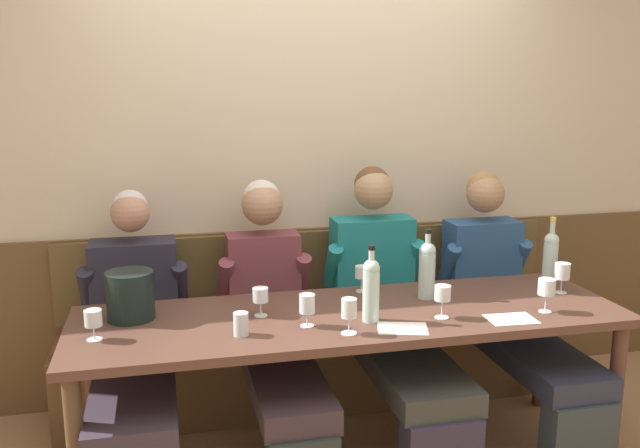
% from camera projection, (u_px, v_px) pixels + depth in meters
% --- Properties ---
extents(room_wall_back, '(6.80, 0.08, 2.80)m').
position_uv_depth(room_wall_back, '(309.00, 148.00, 3.81)').
color(room_wall_back, beige).
rests_on(room_wall_back, ground).
extents(wood_wainscot_panel, '(6.80, 0.03, 0.95)m').
position_uv_depth(wood_wainscot_panel, '(311.00, 308.00, 3.95)').
color(wood_wainscot_panel, brown).
rests_on(wood_wainscot_panel, ground).
extents(wall_bench, '(2.80, 0.42, 0.94)m').
position_uv_depth(wall_bench, '(319.00, 353.00, 3.79)').
color(wall_bench, brown).
rests_on(wall_bench, ground).
extents(dining_table, '(2.50, 0.76, 0.74)m').
position_uv_depth(dining_table, '(351.00, 328.00, 3.09)').
color(dining_table, '#503329').
rests_on(dining_table, ground).
extents(person_center_left_seat, '(0.53, 1.19, 1.24)m').
position_uv_depth(person_center_left_seat, '(134.00, 336.00, 3.17)').
color(person_center_left_seat, '#2B3037').
rests_on(person_center_left_seat, ground).
extents(person_center_right_seat, '(0.48, 1.20, 1.27)m').
position_uv_depth(person_center_right_seat, '(274.00, 319.00, 3.32)').
color(person_center_right_seat, '#2A3233').
rests_on(person_center_right_seat, ground).
extents(person_right_seat, '(0.54, 1.19, 1.32)m').
position_uv_depth(person_right_seat, '(390.00, 308.00, 3.46)').
color(person_right_seat, '#2E2940').
rests_on(person_right_seat, ground).
extents(person_left_seat, '(0.51, 1.19, 1.27)m').
position_uv_depth(person_left_seat, '(508.00, 301.00, 3.60)').
color(person_left_seat, '#2E373C').
rests_on(person_left_seat, ground).
extents(ice_bucket, '(0.21, 0.21, 0.21)m').
position_uv_depth(ice_bucket, '(130.00, 295.00, 2.98)').
color(ice_bucket, black).
rests_on(ice_bucket, dining_table).
extents(wine_bottle_clear_water, '(0.07, 0.07, 0.34)m').
position_uv_depth(wine_bottle_clear_water, '(371.00, 288.00, 2.94)').
color(wine_bottle_clear_water, silver).
rests_on(wine_bottle_clear_water, dining_table).
extents(wine_bottle_amber_mid, '(0.08, 0.08, 0.34)m').
position_uv_depth(wine_bottle_amber_mid, '(427.00, 268.00, 3.25)').
color(wine_bottle_amber_mid, '#ACC5C3').
rests_on(wine_bottle_amber_mid, dining_table).
extents(wine_bottle_green_tall, '(0.07, 0.07, 0.36)m').
position_uv_depth(wine_bottle_green_tall, '(550.00, 257.00, 3.46)').
color(wine_bottle_green_tall, '#AECABF').
rests_on(wine_bottle_green_tall, dining_table).
extents(wine_glass_mid_right, '(0.08, 0.08, 0.16)m').
position_uv_depth(wine_glass_mid_right, '(547.00, 289.00, 3.06)').
color(wine_glass_mid_right, silver).
rests_on(wine_glass_mid_right, dining_table).
extents(wine_glass_left_end, '(0.07, 0.07, 0.15)m').
position_uv_depth(wine_glass_left_end, '(349.00, 310.00, 2.80)').
color(wine_glass_left_end, silver).
rests_on(wine_glass_left_end, dining_table).
extents(wine_glass_mid_left, '(0.08, 0.08, 0.15)m').
position_uv_depth(wine_glass_mid_left, '(562.00, 272.00, 3.34)').
color(wine_glass_mid_left, silver).
rests_on(wine_glass_mid_left, dining_table).
extents(wine_glass_by_bottle, '(0.07, 0.07, 0.13)m').
position_uv_depth(wine_glass_by_bottle, '(93.00, 320.00, 2.73)').
color(wine_glass_by_bottle, silver).
rests_on(wine_glass_by_bottle, dining_table).
extents(wine_glass_right_end, '(0.07, 0.07, 0.13)m').
position_uv_depth(wine_glass_right_end, '(362.00, 273.00, 3.36)').
color(wine_glass_right_end, silver).
rests_on(wine_glass_right_end, dining_table).
extents(wine_glass_center_front, '(0.07, 0.07, 0.13)m').
position_uv_depth(wine_glass_center_front, '(260.00, 296.00, 3.01)').
color(wine_glass_center_front, silver).
rests_on(wine_glass_center_front, dining_table).
extents(wine_glass_center_rear, '(0.07, 0.07, 0.14)m').
position_uv_depth(wine_glass_center_rear, '(307.00, 305.00, 2.89)').
color(wine_glass_center_rear, silver).
rests_on(wine_glass_center_rear, dining_table).
extents(wine_glass_near_bucket, '(0.07, 0.07, 0.15)m').
position_uv_depth(wine_glass_near_bucket, '(443.00, 295.00, 2.98)').
color(wine_glass_near_bucket, silver).
rests_on(wine_glass_near_bucket, dining_table).
extents(water_tumbler_left, '(0.06, 0.06, 0.10)m').
position_uv_depth(water_tumbler_left, '(241.00, 324.00, 2.79)').
color(water_tumbler_left, silver).
rests_on(water_tumbler_left, dining_table).
extents(tasting_sheet_left_guest, '(0.22, 0.16, 0.00)m').
position_uv_depth(tasting_sheet_left_guest, '(511.00, 319.00, 2.99)').
color(tasting_sheet_left_guest, white).
rests_on(tasting_sheet_left_guest, dining_table).
extents(tasting_sheet_right_guest, '(0.24, 0.20, 0.00)m').
position_uv_depth(tasting_sheet_right_guest, '(402.00, 328.00, 2.88)').
color(tasting_sheet_right_guest, white).
rests_on(tasting_sheet_right_guest, dining_table).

